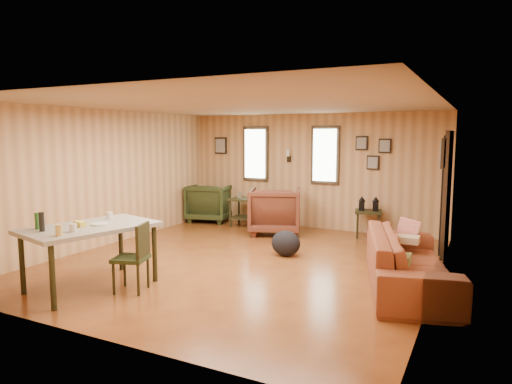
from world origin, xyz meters
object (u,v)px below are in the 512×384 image
Objects in this scene: side_table at (368,209)px; dining_table at (89,231)px; recliner_brown at (275,208)px; end_table at (245,207)px; sofa at (409,252)px; recliner_green at (210,201)px.

dining_table reaches higher than side_table.
recliner_brown is 1.34× the size of end_table.
sofa reaches higher than end_table.
recliner_brown is at bearing -22.71° from end_table.
end_table is 0.95× the size of side_table.
side_table is at bearing 166.70° from recliner_green.
dining_table is at bearing -88.43° from end_table.
sofa reaches higher than side_table.
recliner_green is 4.76m from dining_table.
dining_table is (1.13, -4.62, 0.27)m from recliner_green.
sofa is at bearing 41.28° from dining_table.
side_table is (2.61, 0.14, 0.12)m from end_table.
sofa is at bearing -67.18° from side_table.
dining_table reaches higher than recliner_brown.
sofa is 3.64m from recliner_brown.
dining_table is at bearing -118.58° from side_table.
end_table is (1.00, -0.19, -0.04)m from recliner_green.
sofa is 4.09m from dining_table.
recliner_green is (-4.76, 2.77, -0.01)m from sofa.
sofa is at bearing -34.47° from end_table.
dining_table is (-2.49, -4.57, 0.20)m from side_table.
dining_table is (-0.75, -4.07, 0.23)m from recliner_brown.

